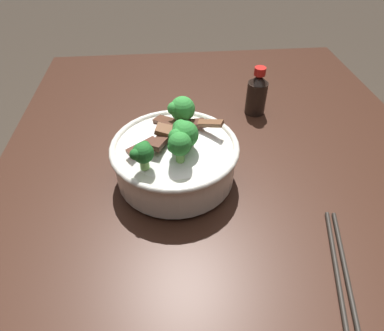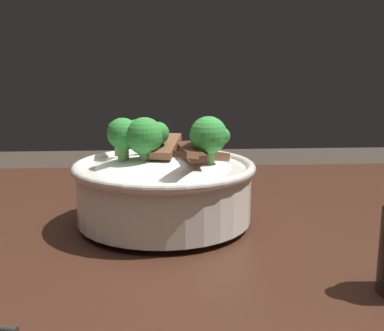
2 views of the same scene
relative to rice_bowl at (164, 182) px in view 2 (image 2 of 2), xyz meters
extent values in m
cube|color=#381E14|center=(0.02, -0.09, -0.09)|extent=(1.16, 0.92, 0.06)
cylinder|color=silver|center=(0.00, 0.00, -0.05)|extent=(0.10, 0.10, 0.01)
cylinder|color=silver|center=(0.00, 0.00, -0.01)|extent=(0.22, 0.22, 0.07)
torus|color=silver|center=(0.00, 0.00, 0.02)|extent=(0.23, 0.23, 0.01)
ellipsoid|color=white|center=(0.00, 0.00, 0.01)|extent=(0.20, 0.20, 0.06)
cube|color=#4C2B1E|center=(0.00, 0.02, 0.04)|extent=(0.08, 0.05, 0.02)
cube|color=#563323|center=(0.06, 0.01, 0.03)|extent=(0.06, 0.06, 0.02)
cube|color=#4C2B1E|center=(0.03, -0.02, 0.04)|extent=(0.03, 0.08, 0.01)
cube|color=brown|center=(0.03, -0.06, 0.05)|extent=(0.05, 0.07, 0.02)
cube|color=brown|center=(0.00, 0.00, 0.05)|extent=(0.04, 0.07, 0.02)
cube|color=#4C2B1E|center=(-0.02, 0.06, 0.04)|extent=(0.05, 0.06, 0.01)
cylinder|color=#6BA84C|center=(-0.05, -0.01, 0.04)|extent=(0.01, 0.01, 0.03)
sphere|color=#2D8433|center=(-0.05, -0.01, 0.06)|extent=(0.04, 0.04, 0.04)
sphere|color=#2D8433|center=(-0.04, 0.00, 0.06)|extent=(0.02, 0.02, 0.02)
sphere|color=#2D8433|center=(-0.06, 0.00, 0.06)|extent=(0.02, 0.02, 0.02)
cylinder|color=#6BA84C|center=(0.06, -0.02, 0.04)|extent=(0.02, 0.02, 0.02)
sphere|color=green|center=(0.06, -0.02, 0.06)|extent=(0.05, 0.05, 0.05)
sphere|color=green|center=(0.07, -0.02, 0.06)|extent=(0.02, 0.02, 0.02)
sphere|color=green|center=(0.05, 0.00, 0.07)|extent=(0.02, 0.02, 0.02)
cylinder|color=#7AB256|center=(-0.02, -0.02, 0.04)|extent=(0.01, 0.01, 0.02)
sphere|color=#2D8433|center=(-0.02, -0.02, 0.06)|extent=(0.05, 0.05, 0.05)
sphere|color=#2D8433|center=(-0.01, -0.01, 0.07)|extent=(0.03, 0.03, 0.03)
sphere|color=#2D8433|center=(-0.04, 0.00, 0.07)|extent=(0.03, 0.03, 0.03)
cylinder|color=#7AB256|center=(-0.06, 0.05, 0.04)|extent=(0.02, 0.02, 0.02)
sphere|color=#1E6023|center=(-0.06, 0.05, 0.06)|extent=(0.03, 0.03, 0.03)
sphere|color=#1E6023|center=(-0.05, 0.05, 0.06)|extent=(0.02, 0.02, 0.02)
sphere|color=#1E6023|center=(-0.07, 0.06, 0.06)|extent=(0.02, 0.02, 0.02)
camera|label=1|loc=(-0.46, 0.01, 0.39)|focal=30.46mm
camera|label=2|loc=(0.00, -0.61, 0.15)|focal=45.29mm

